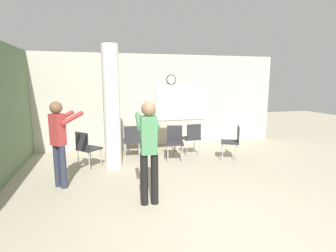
{
  "coord_description": "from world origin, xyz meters",
  "views": [
    {
      "loc": [
        -1.57,
        -2.86,
        2.01
      ],
      "look_at": [
        -0.19,
        2.5,
        1.05
      ],
      "focal_mm": 28.0,
      "sensor_mm": 36.0,
      "label": 1
    }
  ],
  "objects": [
    {
      "name": "chair_near_pillar",
      "position": [
        -1.93,
        3.29,
        0.51
      ],
      "size": [
        0.62,
        0.62,
        0.87
      ],
      "color": "#2D2D33",
      "rests_on": "ground_plane"
    },
    {
      "name": "person_watching_back",
      "position": [
        -2.35,
        2.27,
        0.96
      ],
      "size": [
        0.62,
        0.63,
        1.64
      ],
      "color": "#2D3347",
      "rests_on": "ground_plane"
    },
    {
      "name": "folding_table",
      "position": [
        -0.23,
        4.48,
        0.69
      ],
      "size": [
        1.45,
        0.74,
        0.74
      ],
      "color": "tan",
      "rests_on": "ground_plane"
    },
    {
      "name": "wall_back",
      "position": [
        0.02,
        5.06,
        1.4
      ],
      "size": [
        8.0,
        0.15,
        2.8
      ],
      "color": "beige",
      "rests_on": "ground_plane"
    },
    {
      "name": "chair_table_right",
      "position": [
        0.81,
        3.75,
        0.51
      ],
      "size": [
        0.46,
        0.46,
        0.87
      ],
      "color": "#2D2D33",
      "rests_on": "ground_plane"
    },
    {
      "name": "chair_table_left",
      "position": [
        -0.82,
        3.87,
        0.51
      ],
      "size": [
        0.48,
        0.48,
        0.87
      ],
      "color": "#2D2D33",
      "rests_on": "ground_plane"
    },
    {
      "name": "waste_bin",
      "position": [
        -0.31,
        3.89,
        0.18
      ],
      "size": [
        0.3,
        0.3,
        0.36
      ],
      "color": "#B2B2B7",
      "rests_on": "ground_plane"
    },
    {
      "name": "person_playing_front",
      "position": [
        -0.85,
        1.17,
        1.0
      ],
      "size": [
        0.4,
        0.68,
        1.7
      ],
      "color": "black",
      "rests_on": "ground_plane"
    },
    {
      "name": "bottle_on_table",
      "position": [
        -0.45,
        4.65,
        0.84
      ],
      "size": [
        0.06,
        0.06,
        0.26
      ],
      "color": "#4C3319",
      "rests_on": "folding_table"
    },
    {
      "name": "chair_table_front",
      "position": [
        0.23,
        3.44,
        0.51
      ],
      "size": [
        0.53,
        0.53,
        0.87
      ],
      "color": "#2D2D33",
      "rests_on": "ground_plane"
    },
    {
      "name": "chair_mid_room",
      "position": [
        1.69,
        3.1,
        0.51
      ],
      "size": [
        0.58,
        0.58,
        0.87
      ],
      "color": "#2D2D33",
      "rests_on": "ground_plane"
    },
    {
      "name": "support_pillar",
      "position": [
        -1.34,
        3.12,
        1.4
      ],
      "size": [
        0.37,
        0.37,
        2.8
      ],
      "color": "white",
      "rests_on": "ground_plane"
    },
    {
      "name": "ground_plane",
      "position": [
        0.0,
        0.0,
        0.0
      ],
      "size": [
        24.0,
        24.0,
        0.0
      ],
      "primitive_type": "plane",
      "color": "#ADA389"
    }
  ]
}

